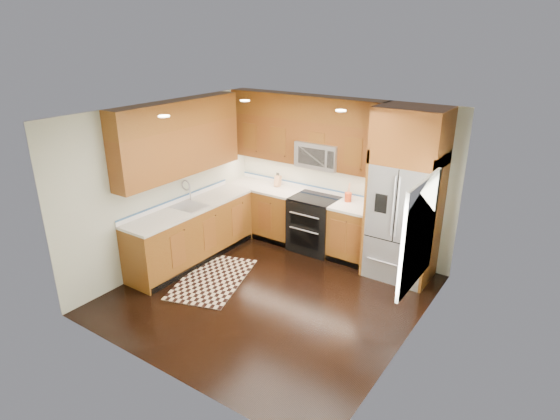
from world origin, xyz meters
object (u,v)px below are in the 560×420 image
Objects in this scene: knife_block at (278,181)px; rug at (213,279)px; utensil_crock at (348,195)px; range at (314,224)px; refrigerator at (405,196)px.

rug is at bearing -85.96° from knife_block.
utensil_crock is (1.41, -0.01, 0.01)m from knife_block.
range is 3.79× the size of knife_block.
range is 0.81m from utensil_crock.
knife_block is (-2.42, 0.21, -0.26)m from refrigerator.
rug is at bearing -142.42° from refrigerator.
utensil_crock is (0.53, 0.16, 0.58)m from range.
refrigerator is at bearing -11.17° from utensil_crock.
knife_block is at bearing 179.54° from utensil_crock.
range is 1.76m from refrigerator.
refrigerator is at bearing -1.40° from range.
rug is 4.75× the size of utensil_crock.
rug is at bearing -112.24° from range.
utensil_crock is at bearing 17.00° from range.
refrigerator reaches higher than range.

